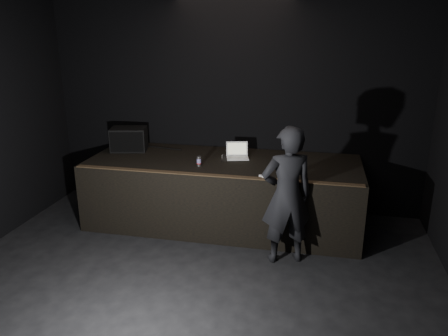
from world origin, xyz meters
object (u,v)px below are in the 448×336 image
stage_riser (223,192)px  beer_can (199,161)px  person (287,196)px  stage_monitor (129,139)px  laptop (237,154)px

stage_riser → beer_can: 0.72m
person → beer_can: bearing=-45.9°
stage_riser → stage_monitor: bearing=171.6°
stage_riser → laptop: 0.62m
stage_monitor → laptop: (1.76, -0.04, -0.12)m
stage_riser → stage_monitor: size_ratio=6.46×
beer_can → person: (1.29, -0.61, -0.18)m
beer_can → stage_monitor: bearing=156.3°
stage_riser → stage_monitor: 1.75m
laptop → person: size_ratio=0.22×
stage_riser → person: bearing=-43.2°
laptop → person: bearing=-68.3°
stage_riser → person: (1.01, -0.95, 0.39)m
stage_monitor → beer_can: 1.44m
beer_can → person: person is taller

